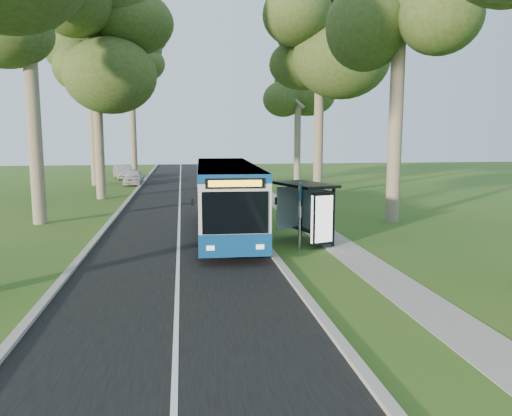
{
  "coord_description": "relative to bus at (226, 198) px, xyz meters",
  "views": [
    {
      "loc": [
        -3.28,
        -18.36,
        4.46
      ],
      "look_at": [
        -0.42,
        1.0,
        1.6
      ],
      "focal_mm": 35.0,
      "sensor_mm": 36.0,
      "label": 1
    }
  ],
  "objects": [
    {
      "name": "tree_west_c",
      "position": [
        -7.66,
        13.97,
        9.01
      ],
      "size": [
        5.2,
        5.2,
        14.38
      ],
      "color": "#7A6B56",
      "rests_on": "ground"
    },
    {
      "name": "kerb_west",
      "position": [
        -5.66,
        5.97,
        -1.58
      ],
      "size": [
        0.25,
        100.0,
        0.12
      ],
      "primitive_type": "cube",
      "color": "#9E9B93",
      "rests_on": "ground"
    },
    {
      "name": "road",
      "position": [
        -2.16,
        5.97,
        -1.63
      ],
      "size": [
        7.0,
        100.0,
        0.02
      ],
      "primitive_type": "cube",
      "color": "black",
      "rests_on": "ground"
    },
    {
      "name": "car_silver",
      "position": [
        -7.96,
        30.46,
        -0.91
      ],
      "size": [
        2.63,
        4.71,
        1.47
      ],
      "primitive_type": "imported",
      "rotation": [
        0.0,
        0.0,
        0.26
      ],
      "color": "#A1A3A9",
      "rests_on": "ground"
    },
    {
      "name": "kerb_east",
      "position": [
        1.34,
        5.97,
        -1.58
      ],
      "size": [
        0.25,
        100.0,
        0.12
      ],
      "primitive_type": "cube",
      "color": "#9E9B93",
      "rests_on": "ground"
    },
    {
      "name": "bus",
      "position": [
        0.0,
        0.0,
        0.0
      ],
      "size": [
        2.94,
        12.05,
        3.17
      ],
      "rotation": [
        0.0,
        0.0,
        -0.04
      ],
      "color": "silver",
      "rests_on": "ground"
    },
    {
      "name": "bus_stop_sign",
      "position": [
        2.48,
        -3.93,
        0.02
      ],
      "size": [
        0.09,
        0.38,
        2.68
      ],
      "rotation": [
        0.0,
        0.0,
        -0.0
      ],
      "color": "gray",
      "rests_on": "ground"
    },
    {
      "name": "litter_bin",
      "position": [
        2.25,
        2.68,
        -1.1
      ],
      "size": [
        0.61,
        0.61,
        1.07
      ],
      "rotation": [
        0.0,
        0.0,
        -0.09
      ],
      "color": "black",
      "rests_on": "ground"
    },
    {
      "name": "footpath",
      "position": [
        4.34,
        5.97,
        -1.63
      ],
      "size": [
        1.5,
        100.0,
        0.02
      ],
      "primitive_type": "cube",
      "color": "gray",
      "rests_on": "ground"
    },
    {
      "name": "tree_west_d",
      "position": [
        -9.66,
        23.97,
        11.84
      ],
      "size": [
        5.2,
        5.2,
        18.24
      ],
      "color": "#7A6B56",
      "rests_on": "ground"
    },
    {
      "name": "car_white",
      "position": [
        -6.36,
        23.98,
        -0.95
      ],
      "size": [
        1.65,
        4.07,
        1.38
      ],
      "primitive_type": "imported",
      "rotation": [
        0.0,
        0.0,
        0.0
      ],
      "color": "silver",
      "rests_on": "ground"
    },
    {
      "name": "tree_west_e",
      "position": [
        -7.16,
        33.97,
        10.37
      ],
      "size": [
        5.2,
        5.2,
        16.24
      ],
      "color": "#7A6B56",
      "rests_on": "ground"
    },
    {
      "name": "centre_line",
      "position": [
        -2.16,
        5.97,
        -1.62
      ],
      "size": [
        0.12,
        100.0,
        0.0
      ],
      "primitive_type": "cube",
      "color": "white",
      "rests_on": "road"
    },
    {
      "name": "tree_east_c",
      "position": [
        8.14,
        13.97,
        10.4
      ],
      "size": [
        5.2,
        5.2,
        16.28
      ],
      "color": "#7A6B56",
      "rests_on": "ground"
    },
    {
      "name": "bus_shelter",
      "position": [
        3.22,
        -2.71,
        0.11
      ],
      "size": [
        2.43,
        3.26,
        2.5
      ],
      "rotation": [
        0.0,
        0.0,
        0.33
      ],
      "color": "black",
      "rests_on": "ground"
    },
    {
      "name": "ground",
      "position": [
        1.34,
        -4.03,
        -1.64
      ],
      "size": [
        120.0,
        120.0,
        0.0
      ],
      "primitive_type": "plane",
      "color": "#2B581B",
      "rests_on": "ground"
    },
    {
      "name": "tree_east_d",
      "position": [
        9.34,
        25.97,
        8.46
      ],
      "size": [
        5.2,
        5.2,
        13.62
      ],
      "color": "#7A6B56",
      "rests_on": "ground"
    }
  ]
}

